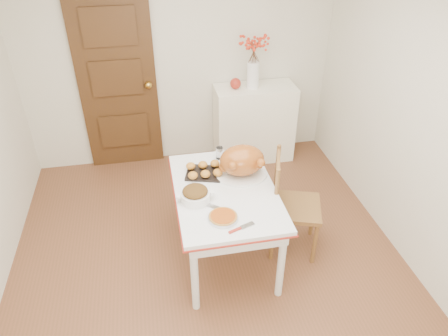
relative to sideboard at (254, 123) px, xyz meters
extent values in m
cube|color=brown|center=(-0.83, -1.78, -0.47)|extent=(3.50, 4.00, 0.00)
cube|color=beige|center=(-0.83, 0.22, 0.78)|extent=(3.50, 0.00, 2.50)
cube|color=beige|center=(0.92, -1.78, 0.78)|extent=(0.00, 4.00, 2.50)
cube|color=#41270F|center=(-1.53, 0.19, 0.56)|extent=(0.85, 0.06, 2.06)
cube|color=white|center=(0.00, 0.00, 0.00)|extent=(0.93, 0.41, 0.93)
sphere|color=maroon|center=(-0.24, 0.00, 0.53)|extent=(0.12, 0.12, 0.12)
cylinder|color=#9D420F|center=(-0.76, -1.96, 0.30)|extent=(0.29, 0.29, 0.05)
cylinder|color=white|center=(-0.63, -1.12, 0.33)|extent=(0.07, 0.07, 0.11)
camera|label=1|loc=(-1.21, -4.30, 2.33)|focal=33.31mm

